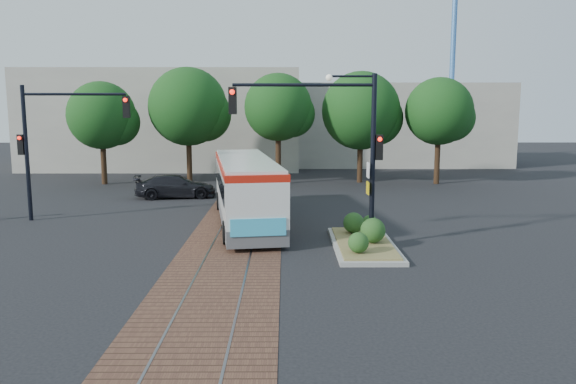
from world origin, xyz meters
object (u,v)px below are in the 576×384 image
at_px(city_bus, 246,187).
at_px(parked_car, 176,186).
at_px(signal_pole_main, 339,132).
at_px(signal_pole_left, 51,134).
at_px(traffic_island, 364,238).

bearing_deg(city_bus, parked_car, 114.01).
relative_size(city_bus, signal_pole_main, 1.81).
xyz_separation_m(signal_pole_main, signal_pole_left, (-12.23, 4.80, -0.29)).
relative_size(traffic_island, signal_pole_main, 0.87).
relative_size(city_bus, signal_pole_left, 1.81).
bearing_deg(city_bus, traffic_island, -51.89).
bearing_deg(signal_pole_main, parked_car, 125.85).
height_order(city_bus, parked_car, city_bus).
bearing_deg(parked_car, city_bus, -156.60).
bearing_deg(traffic_island, parked_car, 128.72).
relative_size(signal_pole_left, parked_car, 1.34).
distance_m(city_bus, signal_pole_left, 8.91).
xyz_separation_m(city_bus, traffic_island, (4.60, -4.33, -1.26)).
distance_m(city_bus, traffic_island, 6.44).
distance_m(signal_pole_left, parked_car, 8.26).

